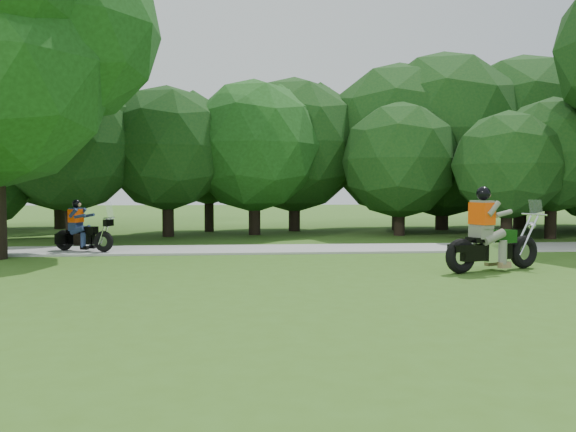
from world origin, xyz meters
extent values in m
plane|color=#3A611B|center=(0.00, 0.00, 0.00)|extent=(100.00, 100.00, 0.00)
cube|color=gray|center=(0.00, 8.00, 0.03)|extent=(60.00, 2.20, 0.06)
cylinder|color=black|center=(7.24, 10.90, 0.84)|extent=(0.41, 0.41, 1.69)
sphere|color=#103712|center=(7.24, 10.90, 3.05)|extent=(4.21, 4.21, 4.21)
cylinder|color=black|center=(5.27, 10.27, 0.71)|extent=(0.39, 0.39, 1.41)
sphere|color=#103712|center=(5.27, 10.27, 2.66)|extent=(3.83, 3.83, 3.83)
cylinder|color=black|center=(8.55, 15.77, 0.90)|extent=(0.56, 0.56, 1.80)
sphere|color=#103712|center=(8.55, 15.77, 4.17)|extent=(7.29, 7.29, 7.29)
cylinder|color=black|center=(-12.22, 17.28, 0.90)|extent=(0.49, 0.49, 1.80)
sphere|color=#103712|center=(-12.22, 17.28, 3.69)|extent=(5.82, 5.82, 5.82)
cylinder|color=black|center=(-3.51, 13.47, 0.90)|extent=(0.46, 0.46, 1.80)
sphere|color=#1A4513|center=(-3.51, 13.47, 3.50)|extent=(5.24, 5.24, 5.24)
cylinder|color=black|center=(2.83, 15.43, 0.90)|extent=(0.53, 0.53, 1.80)
sphere|color=#103712|center=(2.83, 15.43, 3.96)|extent=(6.65, 6.65, 6.65)
cylinder|color=black|center=(-5.40, 15.19, 0.90)|extent=(0.39, 0.39, 1.80)
sphere|color=#103712|center=(-5.40, 15.19, 3.05)|extent=(3.83, 3.83, 3.83)
cylinder|color=black|center=(4.79, 15.40, 0.90)|extent=(0.56, 0.56, 1.80)
sphere|color=#103712|center=(4.79, 15.40, 4.16)|extent=(7.26, 7.26, 7.26)
cylinder|color=black|center=(-1.77, 15.25, 0.90)|extent=(0.49, 0.49, 1.80)
sphere|color=#103712|center=(-1.77, 15.25, 3.68)|extent=(5.78, 5.78, 5.78)
cylinder|color=black|center=(2.11, 12.69, 0.73)|extent=(0.43, 0.43, 1.46)
sphere|color=#103712|center=(2.11, 12.69, 2.94)|extent=(4.55, 4.55, 4.55)
cylinder|color=black|center=(-10.08, 11.89, 0.90)|extent=(0.44, 0.44, 1.80)
sphere|color=#103712|center=(-10.08, 11.89, 3.35)|extent=(4.78, 4.78, 4.78)
cylinder|color=black|center=(-6.82, 12.91, 0.90)|extent=(0.44, 0.44, 1.80)
sphere|color=#103712|center=(-6.82, 12.91, 3.35)|extent=(4.77, 4.77, 4.77)
sphere|color=#1A4513|center=(-8.74, 7.30, 6.20)|extent=(5.12, 5.12, 5.12)
torus|color=black|center=(0.79, 3.13, 0.39)|extent=(0.81, 0.48, 0.78)
torus|color=black|center=(2.56, 3.78, 0.39)|extent=(0.81, 0.48, 0.78)
cube|color=black|center=(1.46, 3.38, 0.44)|extent=(1.37, 0.72, 0.36)
cube|color=silver|center=(1.64, 3.44, 0.44)|extent=(0.63, 0.54, 0.44)
cube|color=black|center=(1.92, 3.55, 0.78)|extent=(0.66, 0.51, 0.29)
cube|color=black|center=(1.32, 3.32, 0.73)|extent=(0.66, 0.53, 0.11)
cylinder|color=silver|center=(2.60, 3.80, 0.78)|extent=(0.58, 0.25, 0.92)
cylinder|color=silver|center=(2.85, 3.89, 1.25)|extent=(0.28, 0.68, 0.04)
cube|color=#585D4B|center=(1.32, 3.32, 0.89)|extent=(0.46, 0.51, 0.27)
cube|color=#585D4B|center=(1.34, 3.33, 1.29)|extent=(0.43, 0.54, 0.62)
cube|color=#FF4605|center=(1.34, 3.33, 1.31)|extent=(0.48, 0.59, 0.49)
sphere|color=black|center=(1.37, 3.34, 1.75)|extent=(0.31, 0.31, 0.31)
torus|color=black|center=(-9.11, 7.86, 0.36)|extent=(0.62, 0.38, 0.60)
torus|color=black|center=(-7.87, 7.37, 0.36)|extent=(0.62, 0.38, 0.60)
cube|color=black|center=(-8.64, 7.68, 0.40)|extent=(0.97, 0.55, 0.28)
cube|color=silver|center=(-8.52, 7.63, 0.40)|extent=(0.49, 0.42, 0.34)
cube|color=black|center=(-8.32, 7.55, 0.66)|extent=(0.51, 0.41, 0.22)
cube|color=black|center=(-8.74, 7.72, 0.63)|extent=(0.52, 0.42, 0.09)
cylinder|color=silver|center=(-7.84, 7.36, 0.66)|extent=(0.33, 0.16, 0.77)
cylinder|color=silver|center=(-7.71, 7.30, 1.03)|extent=(0.23, 0.52, 0.03)
cube|color=black|center=(-9.14, 7.67, 0.40)|extent=(0.37, 0.23, 0.29)
cube|color=black|center=(-9.00, 8.02, 0.40)|extent=(0.37, 0.23, 0.29)
cube|color=#1C294B|center=(-8.74, 7.72, 0.75)|extent=(0.36, 0.40, 0.21)
cube|color=#1C294B|center=(-8.72, 7.71, 1.06)|extent=(0.34, 0.42, 0.48)
cube|color=#FF4605|center=(-8.72, 7.71, 1.07)|extent=(0.38, 0.46, 0.38)
sphere|color=black|center=(-8.70, 7.70, 1.42)|extent=(0.24, 0.24, 0.24)
camera|label=1|loc=(-3.93, -8.72, 1.90)|focal=35.00mm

